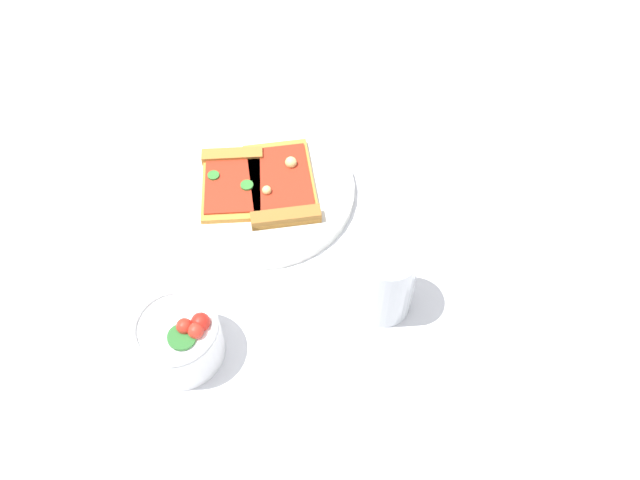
# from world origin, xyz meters

# --- Properties ---
(ground_plane) EXTENTS (2.40, 2.40, 0.00)m
(ground_plane) POSITION_xyz_m (0.00, 0.00, 0.00)
(ground_plane) COLOR silver
(ground_plane) RESTS_ON ground
(plate) EXTENTS (0.26, 0.26, 0.01)m
(plate) POSITION_xyz_m (-0.03, 0.01, 0.01)
(plate) COLOR silver
(plate) RESTS_ON ground_plane
(pizza_slice_near) EXTENTS (0.15, 0.17, 0.02)m
(pizza_slice_near) POSITION_xyz_m (-0.01, 0.02, 0.02)
(pizza_slice_near) COLOR gold
(pizza_slice_near) RESTS_ON plate
(pizza_slice_far) EXTENTS (0.13, 0.15, 0.02)m
(pizza_slice_far) POSITION_xyz_m (-0.08, 0.01, 0.02)
(pizza_slice_far) COLOR gold
(pizza_slice_far) RESTS_ON plate
(salad_bowl) EXTENTS (0.10, 0.10, 0.08)m
(salad_bowl) POSITION_xyz_m (-0.03, -0.24, 0.04)
(salad_bowl) COLOR white
(salad_bowl) RESTS_ON ground_plane
(soda_glass) EXTENTS (0.07, 0.07, 0.11)m
(soda_glass) POSITION_xyz_m (0.18, -0.10, 0.05)
(soda_glass) COLOR silver
(soda_glass) RESTS_ON ground_plane
(paper_napkin) EXTENTS (0.15, 0.13, 0.00)m
(paper_napkin) POSITION_xyz_m (0.19, 0.12, 0.00)
(paper_napkin) COLOR silver
(paper_napkin) RESTS_ON ground_plane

